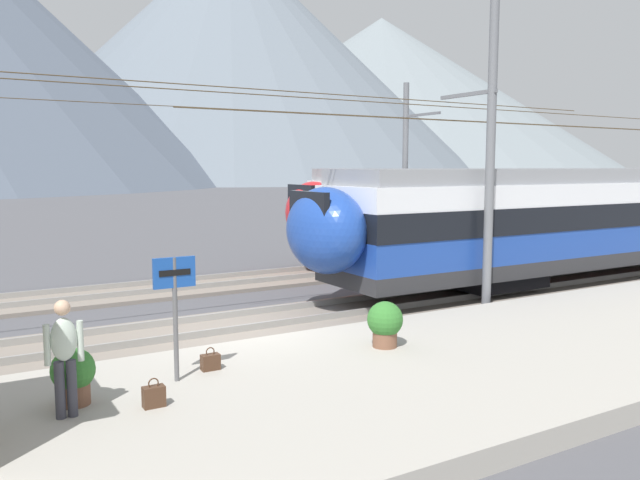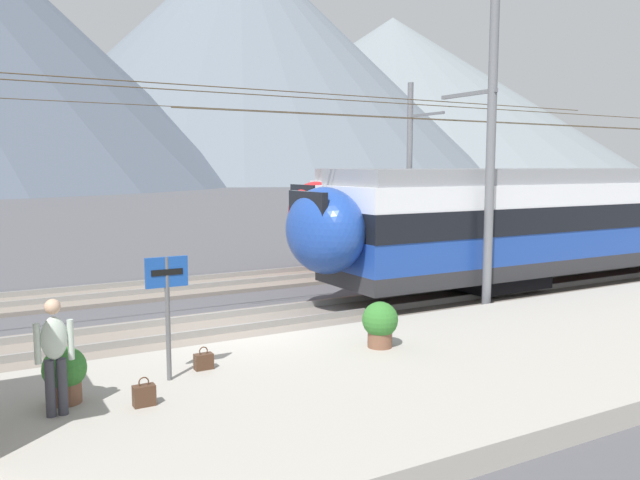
# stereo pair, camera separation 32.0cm
# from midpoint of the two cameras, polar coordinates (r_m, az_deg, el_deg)

# --- Properties ---
(ground_plane) EXTENTS (400.00, 400.00, 0.00)m
(ground_plane) POSITION_cam_midpoint_polar(r_m,az_deg,el_deg) (14.49, -6.44, -9.14)
(ground_plane) COLOR #4C4C51
(platform_slab) EXTENTS (120.00, 6.27, 0.38)m
(platform_slab) POSITION_cam_midpoint_polar(r_m,az_deg,el_deg) (10.95, 2.27, -13.29)
(platform_slab) COLOR #A39E93
(platform_slab) RESTS_ON ground
(track_near) EXTENTS (120.00, 3.00, 0.28)m
(track_near) POSITION_cam_midpoint_polar(r_m,az_deg,el_deg) (15.60, -8.28, -7.77)
(track_near) COLOR slate
(track_near) RESTS_ON ground
(track_far) EXTENTS (120.00, 3.00, 0.28)m
(track_far) POSITION_cam_midpoint_polar(r_m,az_deg,el_deg) (20.73, -13.88, -4.33)
(track_far) COLOR slate
(track_far) RESTS_ON ground
(train_far_track) EXTENTS (34.21, 2.90, 4.27)m
(train_far_track) POSITION_cam_midpoint_polar(r_m,az_deg,el_deg) (33.84, 24.89, 3.09)
(train_far_track) COLOR #2D2D30
(train_far_track) RESTS_ON track_far
(catenary_mast_mid) EXTENTS (48.86, 2.10, 8.50)m
(catenary_mast_mid) POSITION_cam_midpoint_polar(r_m,az_deg,el_deg) (17.50, 15.23, 7.87)
(catenary_mast_mid) COLOR slate
(catenary_mast_mid) RESTS_ON ground
(catenary_mast_far_side) EXTENTS (48.86, 2.29, 7.41)m
(catenary_mast_far_side) POSITION_cam_midpoint_polar(r_m,az_deg,el_deg) (27.26, 8.54, 6.53)
(catenary_mast_far_side) COLOR slate
(catenary_mast_far_side) RESTS_ON ground
(platform_sign) EXTENTS (0.70, 0.08, 2.07)m
(platform_sign) POSITION_cam_midpoint_polar(r_m,az_deg,el_deg) (10.73, -12.68, -4.38)
(platform_sign) COLOR #59595B
(platform_sign) RESTS_ON platform_slab
(passenger_walking) EXTENTS (0.53, 0.22, 1.69)m
(passenger_walking) POSITION_cam_midpoint_polar(r_m,az_deg,el_deg) (9.80, -21.76, -9.20)
(passenger_walking) COLOR #383842
(passenger_walking) RESTS_ON platform_slab
(handbag_beside_passenger) EXTENTS (0.32, 0.18, 0.44)m
(handbag_beside_passenger) POSITION_cam_midpoint_polar(r_m,az_deg,el_deg) (10.02, -14.54, -13.27)
(handbag_beside_passenger) COLOR #472D1E
(handbag_beside_passenger) RESTS_ON platform_slab
(handbag_near_sign) EXTENTS (0.32, 0.18, 0.41)m
(handbag_near_sign) POSITION_cam_midpoint_polar(r_m,az_deg,el_deg) (11.51, -9.56, -10.63)
(handbag_near_sign) COLOR #472D1E
(handbag_near_sign) RESTS_ON platform_slab
(potted_plant_platform_edge) EXTENTS (0.71, 0.71, 0.90)m
(potted_plant_platform_edge) POSITION_cam_midpoint_polar(r_m,az_deg,el_deg) (12.66, 6.12, -7.27)
(potted_plant_platform_edge) COLOR brown
(potted_plant_platform_edge) RESTS_ON platform_slab
(potted_plant_by_shelter) EXTENTS (0.65, 0.65, 0.86)m
(potted_plant_by_shelter) POSITION_cam_midpoint_polar(r_m,az_deg,el_deg) (10.40, -21.03, -10.93)
(potted_plant_by_shelter) COLOR brown
(potted_plant_by_shelter) RESTS_ON platform_slab
(mountain_central_peak) EXTENTS (151.68, 151.68, 73.44)m
(mountain_central_peak) POSITION_cam_midpoint_polar(r_m,az_deg,el_deg) (203.37, -6.99, 15.76)
(mountain_central_peak) COLOR slate
(mountain_central_peak) RESTS_ON ground
(mountain_right_ridge) EXTENTS (196.86, 196.86, 64.47)m
(mountain_right_ridge) POSITION_cam_midpoint_polar(r_m,az_deg,el_deg) (270.98, 6.47, 12.48)
(mountain_right_ridge) COLOR slate
(mountain_right_ridge) RESTS_ON ground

